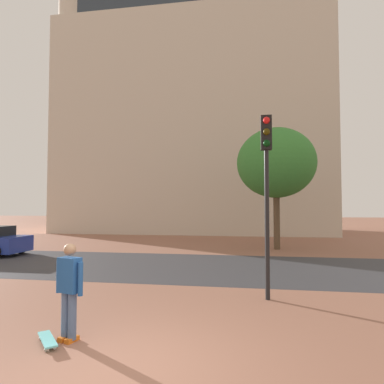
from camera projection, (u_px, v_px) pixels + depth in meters
name	position (u px, v px, depth m)	size (l,w,h in m)	color
ground_plane	(202.00, 260.00, 14.57)	(120.00, 120.00, 0.00)	#93604C
street_asphalt_strip	(197.00, 266.00, 13.06)	(120.00, 6.39, 0.00)	#38383D
landmark_building	(196.00, 106.00, 32.11)	(24.70, 10.38, 40.93)	beige
person_skater	(70.00, 286.00, 5.90)	(0.59, 0.37, 1.73)	slate
skateboard	(47.00, 339.00, 5.71)	(0.69, 0.73, 0.11)	#69CED3
traffic_light_pole	(267.00, 171.00, 8.57)	(0.28, 0.34, 4.78)	black
tree_curb_far	(276.00, 163.00, 18.47)	(4.38, 4.38, 6.81)	brown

